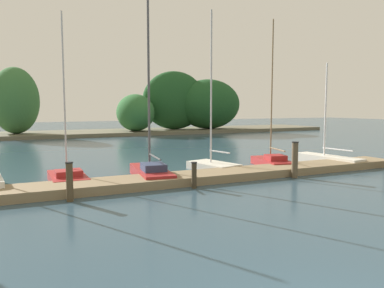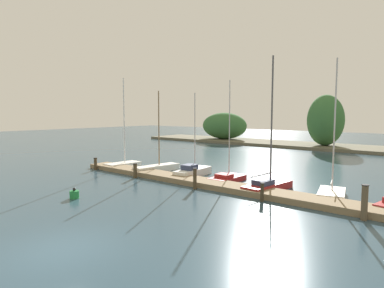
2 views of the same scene
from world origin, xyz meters
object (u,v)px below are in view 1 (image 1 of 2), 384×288
Objects in this scene: sailboat_5 at (212,163)px; sailboat_3 at (67,176)px; sailboat_7 at (325,159)px; sailboat_4 at (151,170)px; mooring_piling_2 at (70,182)px; mooring_piling_3 at (194,175)px; sailboat_6 at (272,161)px; mooring_piling_4 at (295,160)px.

sailboat_3 is at bearing 78.24° from sailboat_5.
sailboat_4 is at bearing 83.06° from sailboat_7.
sailboat_5 is (3.52, 0.86, -0.06)m from sailboat_4.
mooring_piling_2 is at bearing 102.20° from sailboat_5.
sailboat_4 is at bearing -100.72° from sailboat_3.
sailboat_3 is 6.82× the size of mooring_piling_3.
mooring_piling_2 is 1.30× the size of mooring_piling_3.
sailboat_6 is at bearing -79.58° from sailboat_4.
mooring_piling_2 is at bearing -179.16° from mooring_piling_4.
mooring_piling_4 reaches higher than mooring_piling_2.
mooring_piling_2 is at bearing 131.73° from sailboat_4.
sailboat_3 is 1.27× the size of sailboat_7.
sailboat_3 reaches higher than mooring_piling_3.
sailboat_7 is at bearing 15.61° from mooring_piling_3.
sailboat_3 is at bearing 84.67° from mooring_piling_2.
mooring_piling_3 is (-6.00, -3.05, 0.20)m from sailboat_6.
sailboat_3 is 5.25× the size of mooring_piling_2.
sailboat_4 reaches higher than mooring_piling_3.
sailboat_5 is (6.97, 0.22, 0.06)m from sailboat_3.
sailboat_5 reaches higher than mooring_piling_2.
sailboat_7 reaches higher than mooring_piling_3.
sailboat_4 is 6.92m from sailboat_6.
sailboat_6 reaches higher than mooring_piling_4.
sailboat_4 is 6.16× the size of mooring_piling_2.
mooring_piling_2 is 0.83× the size of mooring_piling_4.
sailboat_5 is 6.80m from sailboat_7.
sailboat_3 reaches higher than mooring_piling_2.
sailboat_3 is at bearing 101.83° from sailboat_6.
mooring_piling_3 is (4.35, -3.22, 0.25)m from sailboat_3.
sailboat_5 is 4.33m from mooring_piling_3.
sailboat_3 is 0.92× the size of sailboat_6.
sailboat_5 is 1.41× the size of sailboat_7.
sailboat_5 reaches higher than mooring_piling_3.
sailboat_4 is at bearing 109.32° from mooring_piling_3.
sailboat_3 is 3.33m from mooring_piling_2.
sailboat_4 reaches higher than mooring_piling_4.
sailboat_6 is 5.72× the size of mooring_piling_2.
sailboat_6 is at bearing 75.59° from sailboat_7.
sailboat_3 is 13.73m from sailboat_7.
sailboat_5 is at bearing -69.71° from sailboat_4.
mooring_piling_3 is at bearing -126.67° from sailboat_3.
sailboat_3 is 10.35m from sailboat_6.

